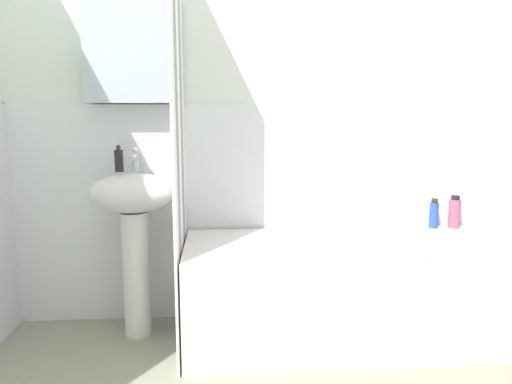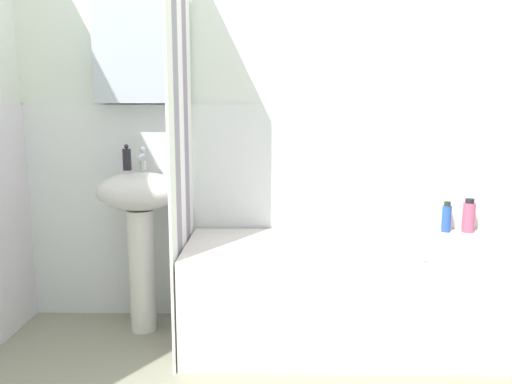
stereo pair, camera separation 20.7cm
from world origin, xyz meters
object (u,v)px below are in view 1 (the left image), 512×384
Objects in this scene: sink at (134,218)px; soap_dispenser at (119,160)px; bathtub at (343,291)px; towel_folded at (383,246)px; conditioner_bottle at (434,214)px; lotion_bottle at (455,213)px.

sink is 6.20× the size of soap_dispenser.
sink is 0.54× the size of bathtub.
conditioner_bottle is at bearing 45.77° from towel_folded.
soap_dispenser is at bearing -178.28° from lotion_bottle.
towel_folded is (-0.45, -0.46, -0.05)m from conditioner_bottle.
bathtub is 0.37m from towel_folded.
lotion_bottle is (0.70, 0.26, 0.34)m from bathtub.
sink is at bearing 164.64° from towel_folded.
soap_dispenser is 1.38m from towel_folded.
bathtub is (1.14, -0.21, -0.66)m from soap_dispenser.
soap_dispenser reaches higher than conditioner_bottle.
soap_dispenser is at bearing -177.95° from conditioner_bottle.
towel_folded reaches higher than bathtub.
conditioner_bottle is 0.59× the size of towel_folded.
conditioner_bottle reaches higher than towel_folded.
sink is at bearing 172.80° from bathtub.
soap_dispenser reaches higher than towel_folded.
sink is 4.64× the size of lotion_bottle.
sink is 5.12× the size of conditioner_bottle.
soap_dispenser is 0.49× the size of towel_folded.
bathtub is at bearing -7.20° from sink.
towel_folded is (1.27, -0.40, -0.37)m from soap_dispenser.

